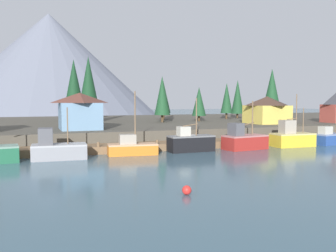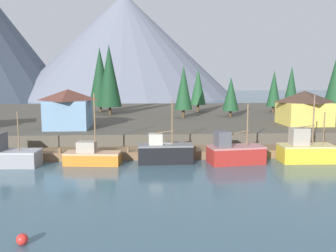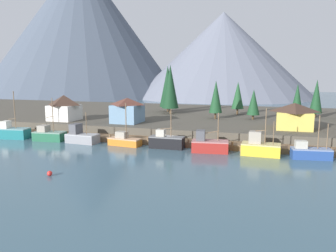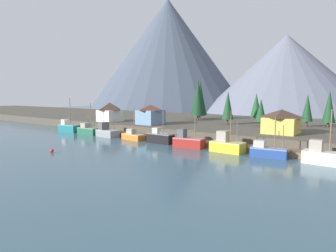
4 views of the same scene
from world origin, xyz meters
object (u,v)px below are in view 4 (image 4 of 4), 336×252
fishing_boat_teal (69,128)px  fishing_boat_yellow (227,145)px  house_white (110,112)px  conifer_near_left (200,98)px  house_yellow (281,121)px  fishing_boat_grey (107,132)px  channel_buoy (52,151)px  fishing_boat_red (188,141)px  conifer_mid_left (329,107)px  fishing_boat_white (324,156)px  conifer_back_left (256,105)px  conifer_centre (307,108)px  house_blue (150,114)px  fishing_boat_green (88,130)px  conifer_near_right (228,105)px  fishing_boat_blue (268,151)px  fishing_boat_orange (133,136)px  fishing_boat_black (160,138)px  conifer_back_right (198,97)px  conifer_mid_right (261,110)px

fishing_boat_teal → fishing_boat_yellow: size_ratio=1.26×
fishing_boat_teal → house_white: 13.44m
fishing_boat_teal → house_white: fishing_boat_teal is taller
conifer_near_left → house_yellow: bearing=-33.8°
conifer_near_left → fishing_boat_grey: bearing=-99.4°
conifer_near_left → channel_buoy: conifer_near_left is taller
fishing_boat_red → conifer_mid_left: conifer_mid_left is taller
fishing_boat_white → conifer_back_left: bearing=125.6°
fishing_boat_white → conifer_centre: size_ratio=1.00×
conifer_near_left → house_blue: bearing=-94.3°
fishing_boat_grey → fishing_boat_white: fishing_boat_white is taller
conifer_back_left → conifer_centre: (14.99, -3.44, -0.23)m
fishing_boat_teal → fishing_boat_green: bearing=-7.4°
fishing_boat_green → conifer_near_right: conifer_near_right is taller
fishing_boat_blue → house_yellow: bearing=88.9°
fishing_boat_grey → fishing_boat_orange: fishing_boat_orange is taller
fishing_boat_white → conifer_mid_left: size_ratio=0.90×
fishing_boat_black → conifer_centre: size_ratio=0.84×
fishing_boat_red → conifer_back_right: (-16.97, 32.18, 8.80)m
conifer_near_right → channel_buoy: 48.44m
conifer_near_right → house_white: bearing=-158.1°
fishing_boat_teal → conifer_near_left: conifer_near_left is taller
fishing_boat_orange → house_white: 24.21m
conifer_mid_right → house_yellow: bearing=-54.4°
fishing_boat_teal → fishing_boat_green: (8.76, 0.23, -0.14)m
fishing_boat_grey → fishing_boat_white: bearing=3.9°
fishing_boat_teal → conifer_near_right: bearing=24.7°
house_white → conifer_near_left: bearing=55.2°
fishing_boat_grey → house_blue: (4.29, 12.62, 4.14)m
fishing_boat_white → conifer_mid_right: bearing=127.9°
fishing_boat_grey → conifer_near_left: 38.70m
fishing_boat_black → conifer_back_right: conifer_back_right is taller
fishing_boat_red → channel_buoy: fishing_boat_red is taller
fishing_boat_green → conifer_mid_left: bearing=28.6°
house_white → house_blue: size_ratio=0.94×
fishing_boat_red → conifer_back_right: size_ratio=0.51×
house_white → conifer_mid_right: 45.58m
fishing_boat_yellow → channel_buoy: bearing=-140.3°
house_white → house_yellow: bearing=3.3°
conifer_mid_right → conifer_back_right: conifer_back_right is taller
fishing_boat_grey → fishing_boat_orange: (9.18, 0.22, -0.28)m
fishing_boat_green → conifer_mid_right: 47.45m
fishing_boat_teal → fishing_boat_yellow: bearing=-8.5°
fishing_boat_white → house_yellow: size_ratio=1.21×
fishing_boat_green → conifer_mid_left: 64.77m
fishing_boat_orange → conifer_back_right: 33.00m
fishing_boat_white → conifer_mid_left: bearing=98.8°
conifer_mid_right → channel_buoy: size_ratio=10.49×
fishing_boat_blue → conifer_centre: size_ratio=0.81×
house_yellow → conifer_near_right: 20.87m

